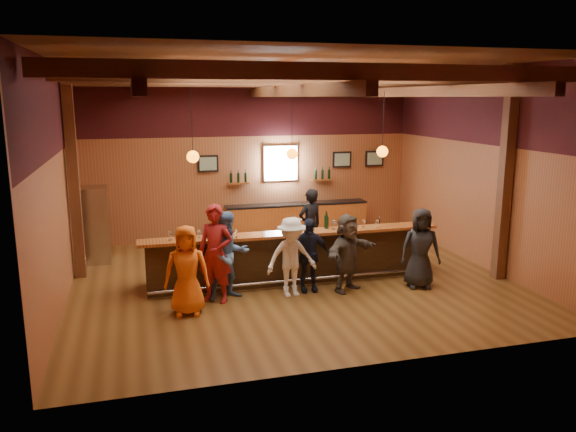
{
  "coord_description": "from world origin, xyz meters",
  "views": [
    {
      "loc": [
        -3.13,
        -10.97,
        3.83
      ],
      "look_at": [
        0.0,
        0.3,
        1.35
      ],
      "focal_mm": 35.0,
      "sensor_mm": 36.0,
      "label": 1
    }
  ],
  "objects_px": {
    "customer_brown": "(348,253)",
    "bottle_a": "(327,222)",
    "stainless_fridge": "(94,225)",
    "customer_white": "(291,257)",
    "customer_navy": "(308,255)",
    "customer_denim": "(229,255)",
    "customer_redvest": "(215,254)",
    "customer_dark": "(420,248)",
    "customer_orange": "(187,270)",
    "bar_counter": "(291,255)",
    "bartender": "(310,225)",
    "back_bar_cabinet": "(297,220)",
    "ice_bucket": "(296,226)"
  },
  "relations": [
    {
      "from": "bartender",
      "to": "customer_redvest",
      "type": "bearing_deg",
      "value": 20.2
    },
    {
      "from": "bar_counter",
      "to": "bottle_a",
      "type": "bearing_deg",
      "value": -17.25
    },
    {
      "from": "customer_brown",
      "to": "bottle_a",
      "type": "relative_size",
      "value": 4.58
    },
    {
      "from": "bar_counter",
      "to": "bottle_a",
      "type": "height_order",
      "value": "bottle_a"
    },
    {
      "from": "customer_orange",
      "to": "customer_white",
      "type": "bearing_deg",
      "value": 19.2
    },
    {
      "from": "customer_orange",
      "to": "customer_dark",
      "type": "relative_size",
      "value": 0.99
    },
    {
      "from": "customer_denim",
      "to": "customer_redvest",
      "type": "bearing_deg",
      "value": -176.15
    },
    {
      "from": "customer_orange",
      "to": "customer_brown",
      "type": "distance_m",
      "value": 3.24
    },
    {
      "from": "back_bar_cabinet",
      "to": "bartender",
      "type": "bearing_deg",
      "value": -98.95
    },
    {
      "from": "customer_dark",
      "to": "bartender",
      "type": "xyz_separation_m",
      "value": [
        -1.6,
        2.37,
        0.05
      ]
    },
    {
      "from": "customer_orange",
      "to": "customer_white",
      "type": "distance_m",
      "value": 2.09
    },
    {
      "from": "customer_denim",
      "to": "bottle_a",
      "type": "xyz_separation_m",
      "value": [
        2.2,
        0.61,
        0.38
      ]
    },
    {
      "from": "bartender",
      "to": "bottle_a",
      "type": "bearing_deg",
      "value": 67.86
    },
    {
      "from": "customer_orange",
      "to": "bottle_a",
      "type": "distance_m",
      "value": 3.32
    },
    {
      "from": "back_bar_cabinet",
      "to": "customer_brown",
      "type": "relative_size",
      "value": 2.53
    },
    {
      "from": "customer_denim",
      "to": "customer_white",
      "type": "xyz_separation_m",
      "value": [
        1.2,
        -0.19,
        -0.07
      ]
    },
    {
      "from": "customer_orange",
      "to": "customer_denim",
      "type": "xyz_separation_m",
      "value": [
        0.86,
        0.59,
        0.04
      ]
    },
    {
      "from": "customer_navy",
      "to": "customer_brown",
      "type": "height_order",
      "value": "customer_brown"
    },
    {
      "from": "stainless_fridge",
      "to": "customer_orange",
      "type": "distance_m",
      "value": 4.27
    },
    {
      "from": "bottle_a",
      "to": "bar_counter",
      "type": "bearing_deg",
      "value": 162.75
    },
    {
      "from": "bar_counter",
      "to": "customer_denim",
      "type": "relative_size",
      "value": 3.66
    },
    {
      "from": "stainless_fridge",
      "to": "customer_white",
      "type": "xyz_separation_m",
      "value": [
        3.84,
        -3.48,
        -0.11
      ]
    },
    {
      "from": "stainless_fridge",
      "to": "customer_redvest",
      "type": "bearing_deg",
      "value": -54.89
    },
    {
      "from": "customer_white",
      "to": "ice_bucket",
      "type": "height_order",
      "value": "customer_white"
    },
    {
      "from": "bar_counter",
      "to": "customer_dark",
      "type": "relative_size",
      "value": 3.83
    },
    {
      "from": "customer_white",
      "to": "customer_navy",
      "type": "distance_m",
      "value": 0.44
    },
    {
      "from": "back_bar_cabinet",
      "to": "customer_redvest",
      "type": "bearing_deg",
      "value": -123.0
    },
    {
      "from": "stainless_fridge",
      "to": "ice_bucket",
      "type": "bearing_deg",
      "value": -33.8
    },
    {
      "from": "customer_redvest",
      "to": "bar_counter",
      "type": "bearing_deg",
      "value": 58.55
    },
    {
      "from": "customer_navy",
      "to": "customer_orange",
      "type": "bearing_deg",
      "value": -161.92
    },
    {
      "from": "back_bar_cabinet",
      "to": "customer_navy",
      "type": "relative_size",
      "value": 2.67
    },
    {
      "from": "back_bar_cabinet",
      "to": "stainless_fridge",
      "type": "distance_m",
      "value": 5.43
    },
    {
      "from": "stainless_fridge",
      "to": "customer_white",
      "type": "bearing_deg",
      "value": -42.14
    },
    {
      "from": "bartender",
      "to": "back_bar_cabinet",
      "type": "bearing_deg",
      "value": -118.11
    },
    {
      "from": "customer_orange",
      "to": "customer_navy",
      "type": "bearing_deg",
      "value": 21.54
    },
    {
      "from": "stainless_fridge",
      "to": "bartender",
      "type": "relative_size",
      "value": 1.03
    },
    {
      "from": "customer_redvest",
      "to": "back_bar_cabinet",
      "type": "bearing_deg",
      "value": 87.39
    },
    {
      "from": "customer_white",
      "to": "customer_brown",
      "type": "distance_m",
      "value": 1.16
    },
    {
      "from": "customer_orange",
      "to": "customer_redvest",
      "type": "bearing_deg",
      "value": 48.4
    },
    {
      "from": "back_bar_cabinet",
      "to": "ice_bucket",
      "type": "xyz_separation_m",
      "value": [
        -1.15,
        -3.9,
        0.77
      ]
    },
    {
      "from": "customer_brown",
      "to": "bottle_a",
      "type": "bearing_deg",
      "value": 69.42
    },
    {
      "from": "customer_dark",
      "to": "bottle_a",
      "type": "distance_m",
      "value": 1.99
    },
    {
      "from": "customer_redvest",
      "to": "bartender",
      "type": "relative_size",
      "value": 1.08
    },
    {
      "from": "customer_orange",
      "to": "customer_brown",
      "type": "relative_size",
      "value": 1.03
    },
    {
      "from": "customer_redvest",
      "to": "customer_dark",
      "type": "distance_m",
      "value": 4.16
    },
    {
      "from": "customer_redvest",
      "to": "bottle_a",
      "type": "relative_size",
      "value": 5.46
    },
    {
      "from": "customer_denim",
      "to": "customer_navy",
      "type": "bearing_deg",
      "value": -15.06
    },
    {
      "from": "ice_bucket",
      "to": "customer_dark",
      "type": "bearing_deg",
      "value": -20.54
    },
    {
      "from": "bar_counter",
      "to": "customer_orange",
      "type": "height_order",
      "value": "customer_orange"
    },
    {
      "from": "customer_denim",
      "to": "ice_bucket",
      "type": "bearing_deg",
      "value": 3.93
    }
  ]
}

